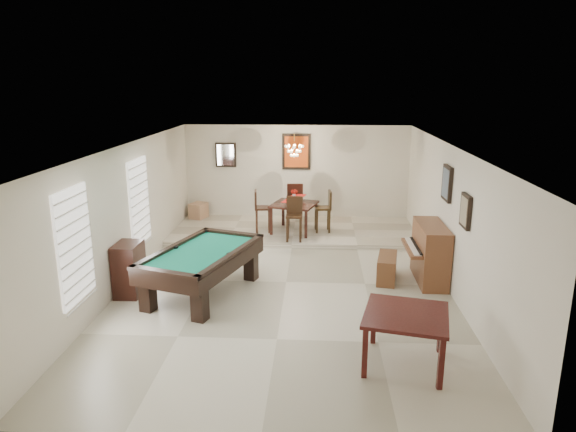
# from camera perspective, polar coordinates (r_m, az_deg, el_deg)

# --- Properties ---
(ground_plane) EXTENTS (6.00, 9.00, 0.02)m
(ground_plane) POSITION_cam_1_polar(r_m,az_deg,el_deg) (9.90, -0.20, -7.40)
(ground_plane) COLOR beige
(wall_back) EXTENTS (6.00, 0.04, 2.60)m
(wall_back) POSITION_cam_1_polar(r_m,az_deg,el_deg) (13.87, 0.94, 4.73)
(wall_back) COLOR silver
(wall_back) RESTS_ON ground_plane
(wall_front) EXTENTS (6.00, 0.04, 2.60)m
(wall_front) POSITION_cam_1_polar(r_m,az_deg,el_deg) (5.28, -3.29, -12.70)
(wall_front) COLOR silver
(wall_front) RESTS_ON ground_plane
(wall_left) EXTENTS (0.04, 9.00, 2.60)m
(wall_left) POSITION_cam_1_polar(r_m,az_deg,el_deg) (10.12, -17.43, 0.20)
(wall_left) COLOR silver
(wall_left) RESTS_ON ground_plane
(wall_right) EXTENTS (0.04, 9.00, 2.60)m
(wall_right) POSITION_cam_1_polar(r_m,az_deg,el_deg) (9.77, 17.63, -0.31)
(wall_right) COLOR silver
(wall_right) RESTS_ON ground_plane
(ceiling) EXTENTS (6.00, 9.00, 0.04)m
(ceiling) POSITION_cam_1_polar(r_m,az_deg,el_deg) (9.24, -0.22, 7.77)
(ceiling) COLOR white
(ceiling) RESTS_ON wall_back
(dining_step) EXTENTS (6.00, 2.50, 0.12)m
(dining_step) POSITION_cam_1_polar(r_m,az_deg,el_deg) (12.94, 0.68, -1.66)
(dining_step) COLOR beige
(dining_step) RESTS_ON ground_plane
(window_left_front) EXTENTS (0.06, 1.00, 1.70)m
(window_left_front) POSITION_cam_1_polar(r_m,az_deg,el_deg) (8.14, -22.63, -3.03)
(window_left_front) COLOR white
(window_left_front) RESTS_ON wall_left
(window_left_rear) EXTENTS (0.06, 1.00, 1.70)m
(window_left_rear) POSITION_cam_1_polar(r_m,az_deg,el_deg) (10.63, -16.20, 1.54)
(window_left_rear) COLOR white
(window_left_rear) RESTS_ON wall_left
(pool_table) EXTENTS (1.99, 2.69, 0.80)m
(pool_table) POSITION_cam_1_polar(r_m,az_deg,el_deg) (9.37, -9.45, -6.25)
(pool_table) COLOR black
(pool_table) RESTS_ON ground_plane
(square_table) EXTENTS (1.30, 1.30, 0.75)m
(square_table) POSITION_cam_1_polar(r_m,az_deg,el_deg) (7.26, 12.84, -13.16)
(square_table) COLOR black
(square_table) RESTS_ON ground_plane
(upright_piano) EXTENTS (0.75, 1.33, 1.11)m
(upright_piano) POSITION_cam_1_polar(r_m,az_deg,el_deg) (10.12, 14.81, -3.99)
(upright_piano) COLOR brown
(upright_piano) RESTS_ON ground_plane
(piano_bench) EXTENTS (0.49, 0.92, 0.49)m
(piano_bench) POSITION_cam_1_polar(r_m,az_deg,el_deg) (10.10, 10.93, -5.68)
(piano_bench) COLOR brown
(piano_bench) RESTS_ON ground_plane
(apothecary_chest) EXTENTS (0.42, 0.64, 0.95)m
(apothecary_chest) POSITION_cam_1_polar(r_m,az_deg,el_deg) (9.62, -17.25, -5.66)
(apothecary_chest) COLOR black
(apothecary_chest) RESTS_ON ground_plane
(dining_table) EXTENTS (1.24, 1.24, 0.83)m
(dining_table) POSITION_cam_1_polar(r_m,az_deg,el_deg) (12.58, 0.68, 0.10)
(dining_table) COLOR black
(dining_table) RESTS_ON dining_step
(flower_vase) EXTENTS (0.15, 0.15, 0.23)m
(flower_vase) POSITION_cam_1_polar(r_m,az_deg,el_deg) (12.46, 0.69, 2.47)
(flower_vase) COLOR #AD180E
(flower_vase) RESTS_ON dining_table
(dining_chair_south) EXTENTS (0.38, 0.38, 1.02)m
(dining_chair_south) POSITION_cam_1_polar(r_m,az_deg,el_deg) (11.85, 0.69, -0.36)
(dining_chair_south) COLOR black
(dining_chair_south) RESTS_ON dining_step
(dining_chair_north) EXTENTS (0.43, 0.43, 1.09)m
(dining_chair_north) POSITION_cam_1_polar(r_m,az_deg,el_deg) (13.27, 0.76, 1.46)
(dining_chair_north) COLOR black
(dining_chair_north) RESTS_ON dining_step
(dining_chair_west) EXTENTS (0.42, 0.42, 1.03)m
(dining_chair_west) POSITION_cam_1_polar(r_m,az_deg,el_deg) (12.57, -2.80, 0.54)
(dining_chair_west) COLOR black
(dining_chair_west) RESTS_ON dining_step
(dining_chair_east) EXTENTS (0.41, 0.41, 1.02)m
(dining_chair_east) POSITION_cam_1_polar(r_m,az_deg,el_deg) (12.59, 3.89, 0.53)
(dining_chair_east) COLOR black
(dining_chair_east) RESTS_ON dining_step
(corner_bench) EXTENTS (0.50, 0.55, 0.41)m
(corner_bench) POSITION_cam_1_polar(r_m,az_deg,el_deg) (14.09, -9.90, 0.61)
(corner_bench) COLOR tan
(corner_bench) RESTS_ON dining_step
(chandelier) EXTENTS (0.44, 0.44, 0.60)m
(chandelier) POSITION_cam_1_polar(r_m,az_deg,el_deg) (12.46, 0.70, 7.75)
(chandelier) COLOR #FFE5B2
(chandelier) RESTS_ON ceiling
(back_painting) EXTENTS (0.75, 0.06, 0.95)m
(back_painting) POSITION_cam_1_polar(r_m,az_deg,el_deg) (13.74, 0.94, 7.16)
(back_painting) COLOR #D84C14
(back_painting) RESTS_ON wall_back
(back_mirror) EXTENTS (0.55, 0.06, 0.65)m
(back_mirror) POSITION_cam_1_polar(r_m,az_deg,el_deg) (13.96, -6.93, 6.76)
(back_mirror) COLOR white
(back_mirror) RESTS_ON wall_back
(right_picture_upper) EXTENTS (0.06, 0.55, 0.65)m
(right_picture_upper) POSITION_cam_1_polar(r_m,az_deg,el_deg) (9.92, 17.26, 3.49)
(right_picture_upper) COLOR slate
(right_picture_upper) RESTS_ON wall_right
(right_picture_lower) EXTENTS (0.06, 0.45, 0.55)m
(right_picture_lower) POSITION_cam_1_polar(r_m,az_deg,el_deg) (8.73, 19.13, 0.51)
(right_picture_lower) COLOR gray
(right_picture_lower) RESTS_ON wall_right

